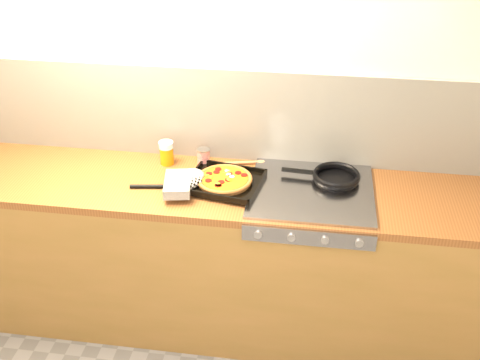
% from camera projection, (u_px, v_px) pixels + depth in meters
% --- Properties ---
extents(room_shell, '(3.20, 3.20, 3.20)m').
position_uv_depth(room_shell, '(229.00, 115.00, 2.91)').
color(room_shell, white).
rests_on(room_shell, ground).
extents(counter_run, '(3.20, 0.62, 0.90)m').
position_uv_depth(counter_run, '(222.00, 256.00, 3.03)').
color(counter_run, olive).
rests_on(counter_run, ground).
extents(stovetop, '(0.60, 0.56, 0.02)m').
position_uv_depth(stovetop, '(311.00, 191.00, 2.74)').
color(stovetop, gray).
rests_on(stovetop, counter_run).
extents(pizza_on_tray, '(0.49, 0.39, 0.06)m').
position_uv_depth(pizza_on_tray, '(212.00, 180.00, 2.76)').
color(pizza_on_tray, black).
rests_on(pizza_on_tray, stovetop).
extents(frying_pan, '(0.40, 0.26, 0.04)m').
position_uv_depth(frying_pan, '(335.00, 177.00, 2.80)').
color(frying_pan, black).
rests_on(frying_pan, stovetop).
extents(tomato_can, '(0.09, 0.09, 0.10)m').
position_uv_depth(tomato_can, '(204.00, 157.00, 2.95)').
color(tomato_can, maroon).
rests_on(tomato_can, counter_run).
extents(juice_glass, '(0.09, 0.09, 0.13)m').
position_uv_depth(juice_glass, '(167.00, 153.00, 2.95)').
color(juice_glass, orange).
rests_on(juice_glass, counter_run).
extents(wooden_spoon, '(0.30, 0.09, 0.02)m').
position_uv_depth(wooden_spoon, '(243.00, 163.00, 2.97)').
color(wooden_spoon, '#B8764E').
rests_on(wooden_spoon, counter_run).
extents(black_spatula, '(0.29, 0.10, 0.02)m').
position_uv_depth(black_spatula, '(160.00, 187.00, 2.77)').
color(black_spatula, black).
rests_on(black_spatula, counter_run).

